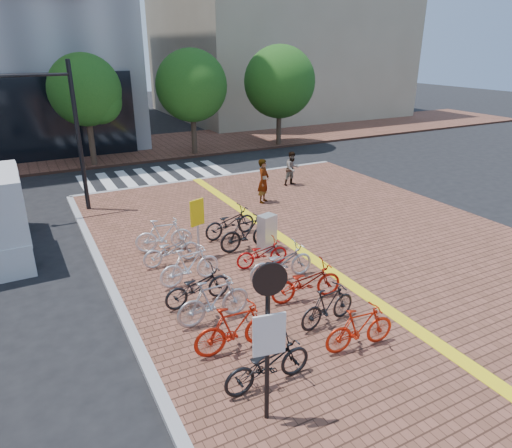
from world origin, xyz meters
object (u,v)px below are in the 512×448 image
bike_9 (306,282)px  bike_11 (262,253)px  bike_7 (360,328)px  pedestrian_a (264,181)px  bike_4 (190,265)px  notice_sign (269,326)px  bike_6 (164,235)px  bike_1 (235,328)px  yellow_sign (198,218)px  bike_13 (230,222)px  utility_box (267,232)px  bike_3 (198,286)px  bike_5 (171,250)px  bike_2 (214,300)px  bike_8 (328,306)px  bike_12 (247,233)px  bike_10 (281,263)px  bike_0 (268,363)px  pedestrian_b (292,168)px  traffic_light_pole (36,111)px

bike_9 → bike_11: 2.26m
bike_7 → pedestrian_a: size_ratio=0.91×
bike_4 → notice_sign: 5.65m
bike_6 → notice_sign: notice_sign is taller
bike_1 → yellow_sign: bearing=-8.1°
bike_13 → utility_box: 1.68m
bike_13 → pedestrian_a: pedestrian_a is taller
bike_3 → bike_5: bike_3 is taller
bike_2 → bike_8: 2.74m
bike_12 → bike_10: bearing=176.2°
bike_0 → bike_3: bearing=-0.2°
bike_1 → bike_3: 2.27m
bike_3 → bike_9: size_ratio=0.93×
bike_0 → bike_9: bearing=-48.0°
bike_5 → bike_10: (2.47, -2.43, 0.06)m
bike_7 → bike_13: size_ratio=0.86×
yellow_sign → bike_11: bearing=-45.7°
bike_1 → bike_7: 2.73m
bike_1 → bike_11: 4.17m
bike_2 → bike_3: bearing=0.8°
pedestrian_b → traffic_light_pole: (-10.57, 0.96, 3.21)m
bike_0 → bike_10: size_ratio=0.95×
bike_7 → yellow_sign: size_ratio=0.89×
bike_0 → utility_box: (3.11, 5.64, 0.10)m
bike_0 → bike_11: bearing=-29.1°
bike_1 → utility_box: 5.41m
bike_3 → bike_6: 3.55m
bike_1 → bike_5: 4.79m
bike_3 → bike_8: (2.41, -2.36, 0.02)m
bike_10 → bike_11: size_ratio=1.23×
bike_8 → pedestrian_a: 9.28m
bike_7 → notice_sign: size_ratio=0.54×
pedestrian_b → pedestrian_a: bearing=-152.6°
bike_2 → bike_8: bearing=-121.9°
bike_6 → bike_7: (2.28, -6.99, -0.04)m
bike_6 → bike_8: bike_6 is taller
bike_3 → bike_6: bike_6 is taller
bike_6 → bike_10: (2.37, -3.45, -0.02)m
bike_7 → bike_9: bike_9 is taller
bike_9 → bike_2: bearing=94.0°
bike_6 → bike_12: (2.44, -1.14, 0.03)m
bike_0 → utility_box: 6.44m
bike_5 → yellow_sign: 1.27m
traffic_light_pole → bike_2: bearing=-74.6°
bike_6 → pedestrian_a: pedestrian_a is taller
bike_5 → yellow_sign: (0.93, 0.05, 0.86)m
bike_2 → yellow_sign: (0.99, 3.56, 0.76)m
bike_11 → pedestrian_b: size_ratio=1.01×
bike_4 → bike_9: size_ratio=0.92×
bike_7 → bike_13: 7.11m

